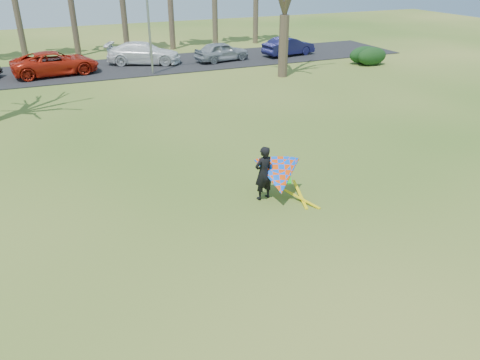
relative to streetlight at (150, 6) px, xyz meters
name	(u,v)px	position (x,y,z in m)	size (l,w,h in m)	color
ground	(267,242)	(-2.16, -22.00, -4.46)	(100.00, 100.00, 0.00)	#225A13
parking_strip	(116,68)	(-2.16, 3.00, -4.43)	(46.00, 7.00, 0.06)	black
streetlight	(150,6)	(0.00, 0.00, 0.00)	(2.28, 0.18, 8.00)	gray
hedge_near	(364,55)	(15.56, -2.66, -3.82)	(2.58, 1.17, 1.29)	black
hedge_far	(372,56)	(15.65, -3.45, -3.80)	(2.40, 1.13, 1.33)	black
car_2	(55,63)	(-6.27, 2.34, -3.62)	(2.61, 5.66, 1.57)	red
car_3	(144,53)	(0.08, 3.56, -3.62)	(2.21, 5.44, 1.58)	white
car_4	(222,51)	(5.83, 2.22, -3.68)	(1.71, 4.24, 1.44)	#999EA5
car_5	(289,46)	(11.63, 2.14, -3.68)	(1.53, 4.40, 1.45)	#181848
kite_flyer	(277,176)	(-0.72, -19.74, -3.60)	(2.13, 2.39, 2.04)	black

